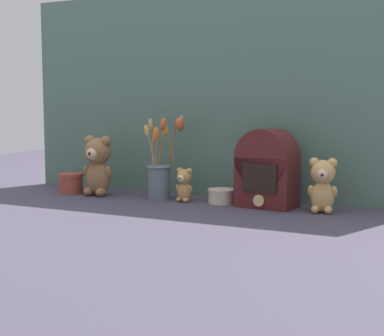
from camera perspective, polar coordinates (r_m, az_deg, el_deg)
The scene contains 9 objects.
ground_plane at distance 2.08m, azimuth -0.24°, elevation -3.38°, with size 4.00×4.00×0.00m, color #3D3847.
backdrop_wall at distance 2.20m, azimuth 1.67°, elevation 7.19°, with size 1.55×0.02×0.77m.
teddy_bear_large at distance 2.26m, azimuth -9.10°, elevation 0.37°, with size 0.12×0.12×0.23m.
teddy_bear_medium at distance 1.93m, azimuth 12.56°, elevation -1.53°, with size 0.10×0.09×0.18m.
teddy_bear_small at distance 2.09m, azimuth -0.77°, elevation -1.57°, with size 0.07×0.06×0.12m.
flower_vase at distance 2.15m, azimuth -3.10°, elevation -0.36°, with size 0.14×0.16×0.31m.
vintage_radio at distance 1.99m, azimuth 7.30°, elevation -0.10°, with size 0.21×0.14×0.27m.
decorative_tin_tall at distance 2.07m, azimuth 2.87°, elevation -2.73°, with size 0.10×0.10×0.05m.
decorative_tin_short at distance 2.34m, azimuth -11.70°, elevation -1.45°, with size 0.10×0.10×0.08m.
Camera 1 is at (0.90, -1.85, 0.35)m, focal length 55.00 mm.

